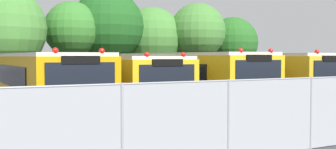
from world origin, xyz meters
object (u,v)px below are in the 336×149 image
object	(u,v)px
tree_2	(71,29)
school_bus_0	(42,82)
school_bus_2	(185,78)
school_bus_3	(241,76)
tree_3	(105,26)
school_bus_4	(294,76)
tree_4	(154,37)
tree_5	(196,32)
school_bus_1	(115,81)
tree_6	(234,42)

from	to	relation	value
tree_2	school_bus_0	bearing A→B (deg)	-110.84
school_bus_2	school_bus_3	world-z (taller)	school_bus_2
tree_2	tree_3	xyz separation A→B (m)	(2.53, 0.50, 0.28)
school_bus_4	tree_4	distance (m)	11.68
school_bus_3	tree_2	world-z (taller)	tree_2
school_bus_0	school_bus_2	bearing A→B (deg)	-179.43
tree_3	tree_2	bearing A→B (deg)	-168.79
school_bus_0	tree_5	distance (m)	16.29
school_bus_4	tree_4	bearing A→B (deg)	-75.48
school_bus_1	school_bus_2	xyz separation A→B (m)	(3.42, -0.11, 0.08)
school_bus_3	school_bus_1	bearing A→B (deg)	-0.36
school_bus_1	tree_2	xyz separation A→B (m)	(0.62, 9.71, 2.84)
tree_5	tree_6	distance (m)	3.93
school_bus_3	school_bus_2	bearing A→B (deg)	0.99
school_bus_3	tree_5	size ratio (longest dim) A/B	1.83
school_bus_2	tree_5	distance (m)	11.58
school_bus_0	school_bus_4	bearing A→B (deg)	179.08
school_bus_0	school_bus_4	xyz separation A→B (m)	(13.34, 0.02, -0.02)
school_bus_3	school_bus_4	size ratio (longest dim) A/B	1.02
tree_4	school_bus_0	bearing A→B (deg)	-132.89
tree_3	school_bus_1	bearing A→B (deg)	-107.13
school_bus_4	tree_2	xyz separation A→B (m)	(-9.53, 9.98, 2.81)
school_bus_3	tree_3	size ratio (longest dim) A/B	1.67
school_bus_3	school_bus_4	xyz separation A→B (m)	(3.36, -0.21, -0.03)
tree_4	school_bus_4	bearing A→B (deg)	-74.17
tree_6	tree_3	bearing A→B (deg)	177.49
school_bus_2	school_bus_0	bearing A→B (deg)	2.01
school_bus_4	tree_2	size ratio (longest dim) A/B	1.91
school_bus_4	school_bus_0	bearing A→B (deg)	-1.21
school_bus_2	tree_5	xyz separation A→B (m)	(6.36, 9.28, 2.77)
tree_4	tree_6	xyz separation A→B (m)	(6.58, -0.96, -0.28)
school_bus_1	tree_6	world-z (taller)	tree_6
school_bus_2	school_bus_1	bearing A→B (deg)	-1.44
school_bus_4	tree_5	bearing A→B (deg)	-89.05
school_bus_0	tree_3	xyz separation A→B (m)	(6.34, 10.50, 3.07)
school_bus_1	tree_3	size ratio (longest dim) A/B	1.47
school_bus_2	tree_4	xyz separation A→B (m)	(3.61, 10.82, 2.40)
tree_3	tree_6	size ratio (longest dim) A/B	1.26
tree_4	tree_6	size ratio (longest dim) A/B	1.10
school_bus_1	school_bus_2	distance (m)	3.42
tree_2	tree_3	size ratio (longest dim) A/B	0.86
tree_2	tree_6	bearing A→B (deg)	0.19
tree_3	tree_5	distance (m)	6.72
school_bus_0	tree_4	size ratio (longest dim) A/B	1.75
school_bus_0	school_bus_2	size ratio (longest dim) A/B	0.97
school_bus_1	tree_4	distance (m)	13.05
school_bus_3	school_bus_4	bearing A→B (deg)	176.60
tree_2	school_bus_4	bearing A→B (deg)	-46.32
tree_2	school_bus_3	bearing A→B (deg)	-57.75
tree_5	tree_6	bearing A→B (deg)	8.64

